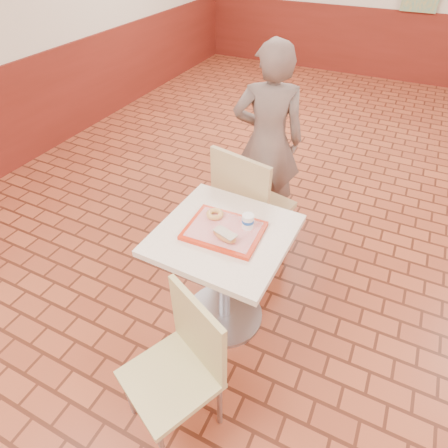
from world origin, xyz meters
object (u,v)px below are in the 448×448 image
at_px(customer, 268,142).
at_px(long_john_donut, 225,235).
at_px(ring_donut, 215,214).
at_px(serving_tray, 224,230).
at_px(main_table, 224,263).
at_px(chair_main_front, 181,363).
at_px(chair_main_back, 249,204).
at_px(paper_cup, 248,221).

height_order(customer, long_john_donut, customer).
xyz_separation_m(customer, ring_donut, (0.07, -1.04, 0.05)).
distance_m(customer, serving_tray, 1.13).
height_order(main_table, chair_main_front, chair_main_front).
height_order(main_table, long_john_donut, long_john_donut).
height_order(chair_main_back, paper_cup, chair_main_back).
height_order(chair_main_back, serving_tray, chair_main_back).
distance_m(chair_main_front, chair_main_back, 1.24).
bearing_deg(main_table, serving_tray, 90.00).
xyz_separation_m(serving_tray, ring_donut, (-0.10, 0.08, 0.03)).
relative_size(chair_main_front, ring_donut, 8.55).
bearing_deg(long_john_donut, ring_donut, 132.43).
bearing_deg(chair_main_front, customer, 123.40).
bearing_deg(serving_tray, long_john_donut, -61.70).
relative_size(customer, ring_donut, 15.11).
bearing_deg(serving_tray, paper_cup, 32.17).
relative_size(customer, paper_cup, 17.93).
xyz_separation_m(long_john_donut, paper_cup, (0.07, 0.14, 0.02)).
height_order(main_table, paper_cup, paper_cup).
bearing_deg(customer, chair_main_back, 76.80).
distance_m(main_table, ring_donut, 0.32).
relative_size(customer, long_john_donut, 9.38).
height_order(chair_main_front, customer, customer).
bearing_deg(chair_main_front, ring_donut, 129.48).
bearing_deg(serving_tray, chair_main_back, 98.39).
bearing_deg(ring_donut, long_john_donut, -47.57).
height_order(chair_main_front, serving_tray, chair_main_front).
relative_size(chair_main_front, customer, 0.57).
xyz_separation_m(main_table, chair_main_back, (-0.08, 0.57, 0.04)).
xyz_separation_m(chair_main_back, serving_tray, (0.08, -0.57, 0.23)).
relative_size(chair_main_front, chair_main_back, 0.87).
bearing_deg(main_table, paper_cup, 32.17).
xyz_separation_m(chair_main_back, long_john_donut, (0.12, -0.64, 0.26)).
relative_size(chair_main_back, ring_donut, 9.80).
distance_m(main_table, paper_cup, 0.34).
distance_m(serving_tray, long_john_donut, 0.09).
xyz_separation_m(chair_main_front, customer, (-0.26, 1.77, 0.28)).
height_order(ring_donut, long_john_donut, long_john_donut).
distance_m(main_table, long_john_donut, 0.31).
distance_m(customer, long_john_donut, 1.21).
xyz_separation_m(main_table, paper_cup, (0.11, 0.07, 0.32)).
bearing_deg(long_john_donut, customer, 99.90).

